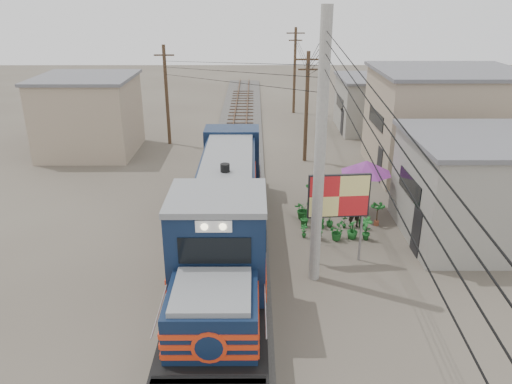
{
  "coord_description": "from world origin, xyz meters",
  "views": [
    {
      "loc": [
        1.19,
        -17.24,
        10.36
      ],
      "look_at": [
        1.26,
        3.0,
        2.2
      ],
      "focal_mm": 35.0,
      "sensor_mm": 36.0,
      "label": 1
    }
  ],
  "objects_px": {
    "billboard": "(339,198)",
    "vendor": "(354,209)",
    "locomotive": "(225,216)",
    "market_umbrella": "(366,167)"
  },
  "relations": [
    {
      "from": "billboard",
      "to": "vendor",
      "type": "distance_m",
      "value": 4.03
    },
    {
      "from": "locomotive",
      "to": "vendor",
      "type": "bearing_deg",
      "value": 25.74
    },
    {
      "from": "locomotive",
      "to": "vendor",
      "type": "distance_m",
      "value": 6.58
    },
    {
      "from": "locomotive",
      "to": "vendor",
      "type": "height_order",
      "value": "locomotive"
    },
    {
      "from": "locomotive",
      "to": "billboard",
      "type": "xyz_separation_m",
      "value": [
        4.51,
        -0.45,
        0.98
      ]
    },
    {
      "from": "market_umbrella",
      "to": "billboard",
      "type": "bearing_deg",
      "value": -113.73
    },
    {
      "from": "locomotive",
      "to": "market_umbrella",
      "type": "xyz_separation_m",
      "value": [
        6.63,
        4.38,
        0.6
      ]
    },
    {
      "from": "vendor",
      "to": "locomotive",
      "type": "bearing_deg",
      "value": 15.54
    },
    {
      "from": "billboard",
      "to": "market_umbrella",
      "type": "relative_size",
      "value": 1.24
    },
    {
      "from": "billboard",
      "to": "locomotive",
      "type": "bearing_deg",
      "value": 169.66
    }
  ]
}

